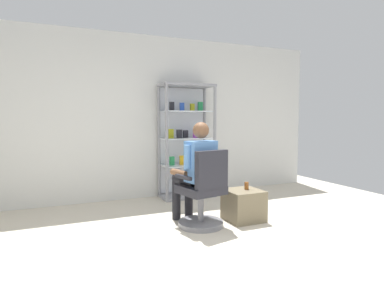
{
  "coord_description": "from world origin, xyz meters",
  "views": [
    {
      "loc": [
        -1.72,
        -2.38,
        1.34
      ],
      "look_at": [
        -0.01,
        1.53,
        1.0
      ],
      "focal_mm": 30.73,
      "sensor_mm": 36.0,
      "label": 1
    }
  ],
  "objects_px": {
    "office_chair": "(204,196)",
    "tea_glass": "(247,186)",
    "seated_shopkeeper": "(196,168)",
    "storage_crate": "(244,205)",
    "display_cabinet_main": "(185,140)"
  },
  "relations": [
    {
      "from": "office_chair",
      "to": "tea_glass",
      "type": "distance_m",
      "value": 0.66
    },
    {
      "from": "seated_shopkeeper",
      "to": "storage_crate",
      "type": "relative_size",
      "value": 2.86
    },
    {
      "from": "office_chair",
      "to": "tea_glass",
      "type": "relative_size",
      "value": 9.76
    },
    {
      "from": "tea_glass",
      "to": "office_chair",
      "type": "bearing_deg",
      "value": -175.06
    },
    {
      "from": "display_cabinet_main",
      "to": "office_chair",
      "type": "xyz_separation_m",
      "value": [
        -0.41,
        -1.58,
        -0.57
      ]
    },
    {
      "from": "display_cabinet_main",
      "to": "seated_shopkeeper",
      "type": "relative_size",
      "value": 1.47
    },
    {
      "from": "tea_glass",
      "to": "display_cabinet_main",
      "type": "bearing_deg",
      "value": 98.98
    },
    {
      "from": "office_chair",
      "to": "seated_shopkeeper",
      "type": "height_order",
      "value": "seated_shopkeeper"
    },
    {
      "from": "office_chair",
      "to": "seated_shopkeeper",
      "type": "xyz_separation_m",
      "value": [
        -0.03,
        0.16,
        0.32
      ]
    },
    {
      "from": "display_cabinet_main",
      "to": "storage_crate",
      "type": "relative_size",
      "value": 4.21
    },
    {
      "from": "office_chair",
      "to": "storage_crate",
      "type": "bearing_deg",
      "value": 3.5
    },
    {
      "from": "storage_crate",
      "to": "tea_glass",
      "type": "bearing_deg",
      "value": 19.82
    },
    {
      "from": "seated_shopkeeper",
      "to": "tea_glass",
      "type": "relative_size",
      "value": 13.11
    },
    {
      "from": "office_chair",
      "to": "tea_glass",
      "type": "bearing_deg",
      "value": 4.94
    },
    {
      "from": "office_chair",
      "to": "seated_shopkeeper",
      "type": "relative_size",
      "value": 0.74
    }
  ]
}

